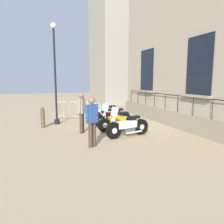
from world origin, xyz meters
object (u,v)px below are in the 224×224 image
at_px(motorcycle_black, 106,115).
at_px(motorcycle_maroon, 113,117).
at_px(motorcycle_yellow, 117,121).
at_px(lamppost, 55,72).
at_px(motorcycle_white, 128,127).
at_px(pedestrian_walking, 82,110).
at_px(bollard, 43,117).
at_px(crowd_barrier, 72,109).
at_px(pedestrian_standing, 92,119).

height_order(motorcycle_black, motorcycle_maroon, motorcycle_black).
relative_size(motorcycle_yellow, lamppost, 0.38).
bearing_deg(motorcycle_black, lamppost, -8.88).
height_order(motorcycle_yellow, lamppost, lamppost).
height_order(motorcycle_yellow, motorcycle_white, motorcycle_yellow).
height_order(motorcycle_white, pedestrian_walking, pedestrian_walking).
distance_m(motorcycle_yellow, bollard, 3.69).
bearing_deg(pedestrian_walking, motorcycle_white, 143.06).
relative_size(motorcycle_yellow, motorcycle_white, 0.98).
distance_m(bollard, pedestrian_walking, 2.40).
bearing_deg(motorcycle_yellow, motorcycle_maroon, -99.25).
relative_size(motorcycle_maroon, motorcycle_white, 1.05).
xyz_separation_m(motorcycle_yellow, crowd_barrier, (1.42, -3.80, 0.13)).
bearing_deg(pedestrian_walking, bollard, -47.98).
bearing_deg(bollard, motorcycle_black, -175.76).
bearing_deg(pedestrian_standing, motorcycle_black, -114.42).
distance_m(motorcycle_white, lamppost, 4.95).
distance_m(crowd_barrier, pedestrian_walking, 3.70).
xyz_separation_m(motorcycle_maroon, motorcycle_white, (0.17, 2.21, -0.02)).
xyz_separation_m(motorcycle_maroon, motorcycle_yellow, (0.18, 1.11, -0.00)).
xyz_separation_m(lamppost, pedestrian_standing, (-0.76, 4.49, -1.71)).
bearing_deg(crowd_barrier, motorcycle_yellow, 110.49).
relative_size(crowd_barrier, bollard, 1.80).
bearing_deg(motorcycle_yellow, crowd_barrier, -69.51).
xyz_separation_m(crowd_barrier, bollard, (1.77, 1.93, -0.06)).
relative_size(motorcycle_white, pedestrian_walking, 1.14).
xyz_separation_m(motorcycle_black, motorcycle_maroon, (-0.03, 1.01, 0.02)).
xyz_separation_m(motorcycle_white, pedestrian_walking, (1.63, -1.23, 0.59)).
bearing_deg(pedestrian_standing, motorcycle_yellow, -130.88).
bearing_deg(lamppost, motorcycle_yellow, 134.25).
distance_m(motorcycle_black, lamppost, 3.49).
relative_size(motorcycle_white, pedestrian_standing, 1.16).
bearing_deg(motorcycle_white, crowd_barrier, -73.71).
height_order(crowd_barrier, pedestrian_walking, pedestrian_walking).
bearing_deg(lamppost, motorcycle_maroon, 151.75).
bearing_deg(lamppost, motorcycle_black, 171.12).
height_order(motorcycle_maroon, motorcycle_white, motorcycle_white).
height_order(motorcycle_yellow, crowd_barrier, motorcycle_yellow).
distance_m(motorcycle_black, motorcycle_yellow, 2.12).
xyz_separation_m(motorcycle_black, crowd_barrier, (1.57, -1.68, 0.14)).
bearing_deg(crowd_barrier, motorcycle_maroon, 120.72).
distance_m(lamppost, bollard, 2.41).
bearing_deg(bollard, motorcycle_white, 137.15).
relative_size(motorcycle_maroon, bollard, 2.11).
distance_m(motorcycle_maroon, pedestrian_walking, 2.13).
bearing_deg(motorcycle_black, bollard, 4.24).
relative_size(motorcycle_maroon, crowd_barrier, 1.17).
relative_size(motorcycle_maroon, pedestrian_walking, 1.19).
bearing_deg(crowd_barrier, pedestrian_standing, 87.22).
bearing_deg(pedestrian_walking, crowd_barrier, -93.10).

